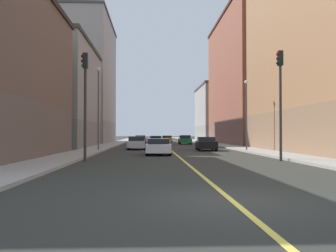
# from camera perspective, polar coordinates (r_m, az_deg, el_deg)

# --- Properties ---
(ground_plane) EXTENTS (400.00, 400.00, 0.00)m
(ground_plane) POSITION_cam_1_polar(r_m,az_deg,el_deg) (9.26, 9.95, -11.50)
(ground_plane) COLOR #2E302B
(ground_plane) RESTS_ON ground
(sidewalk_left) EXTENTS (2.71, 168.00, 0.15)m
(sidewalk_left) POSITION_cam_1_polar(r_m,az_deg,el_deg) (58.70, 6.60, -2.70)
(sidewalk_left) COLOR #9E9B93
(sidewalk_left) RESTS_ON ground
(sidewalk_right) EXTENTS (2.71, 168.00, 0.15)m
(sidewalk_right) POSITION_cam_1_polar(r_m,az_deg,el_deg) (58.17, -8.33, -2.71)
(sidewalk_right) COLOR #9E9B93
(sidewalk_right) RESTS_ON ground
(lane_center_stripe) EXTENTS (0.16, 154.00, 0.01)m
(lane_center_stripe) POSITION_cam_1_polar(r_m,az_deg,el_deg) (57.94, -0.83, -2.80)
(lane_center_stripe) COLOR #E5D14C
(lane_center_stripe) RESTS_ON ground
(building_left_mid) EXTENTS (10.41, 25.09, 19.92)m
(building_left_mid) POSITION_cam_1_polar(r_m,az_deg,el_deg) (57.48, 13.49, 7.18)
(building_left_mid) COLOR brown
(building_left_mid) RESTS_ON ground
(building_left_far) EXTENTS (10.41, 17.83, 12.19)m
(building_left_far) POSITION_cam_1_polar(r_m,az_deg,el_deg) (81.22, 8.56, 1.98)
(building_left_far) COLOR gray
(building_left_far) RESTS_ON ground
(building_right_midblock) EXTENTS (10.41, 16.35, 12.16)m
(building_right_midblock) POSITION_cam_1_polar(r_m,az_deg,el_deg) (44.49, -18.50, 4.61)
(building_right_midblock) COLOR slate
(building_right_midblock) RESTS_ON ground
(building_right_distant) EXTENTS (10.41, 19.73, 21.29)m
(building_right_distant) POSITION_cam_1_polar(r_m,az_deg,el_deg) (64.60, -13.58, 6.87)
(building_right_distant) COLOR gray
(building_right_distant) RESTS_ON ground
(traffic_light_left_near) EXTENTS (0.40, 0.32, 6.65)m
(traffic_light_left_near) POSITION_cam_1_polar(r_m,az_deg,el_deg) (22.80, 17.35, 5.41)
(traffic_light_left_near) COLOR #2D2D2D
(traffic_light_left_near) RESTS_ON ground
(traffic_light_right_near) EXTENTS (0.40, 0.32, 6.39)m
(traffic_light_right_near) POSITION_cam_1_polar(r_m,az_deg,el_deg) (21.74, -13.02, 5.32)
(traffic_light_right_near) COLOR #2D2D2D
(traffic_light_right_near) RESTS_ON ground
(street_lamp_left_near) EXTENTS (0.36, 0.36, 6.41)m
(street_lamp_left_near) POSITION_cam_1_polar(r_m,az_deg,el_deg) (33.90, 12.32, 2.96)
(street_lamp_left_near) COLOR #4C4C51
(street_lamp_left_near) RESTS_ON ground
(street_lamp_right_near) EXTENTS (0.36, 0.36, 7.65)m
(street_lamp_right_near) POSITION_cam_1_polar(r_m,az_deg,el_deg) (34.12, -10.95, 4.04)
(street_lamp_right_near) COLOR #4C4C51
(street_lamp_right_near) RESTS_ON ground
(car_yellow) EXTENTS (2.10, 4.23, 1.24)m
(car_yellow) POSITION_cam_1_polar(r_m,az_deg,el_deg) (67.27, -0.14, -2.05)
(car_yellow) COLOR gold
(car_yellow) RESTS_ON ground
(car_black) EXTENTS (1.99, 4.40, 1.31)m
(car_black) POSITION_cam_1_polar(r_m,az_deg,el_deg) (35.10, 6.05, -2.82)
(car_black) COLOR black
(car_black) RESTS_ON ground
(car_green) EXTENTS (1.83, 4.02, 1.38)m
(car_green) POSITION_cam_1_polar(r_m,az_deg,el_deg) (54.71, 2.69, -2.21)
(car_green) COLOR #1E6B38
(car_green) RESTS_ON ground
(car_silver) EXTENTS (1.88, 4.10, 1.35)m
(car_silver) POSITION_cam_1_polar(r_m,az_deg,el_deg) (37.20, -5.02, -2.69)
(car_silver) COLOR silver
(car_silver) RESTS_ON ground
(car_blue) EXTENTS (1.91, 4.12, 1.28)m
(car_blue) POSITION_cam_1_polar(r_m,az_deg,el_deg) (53.91, -1.98, -2.26)
(car_blue) COLOR #23389E
(car_blue) RESTS_ON ground
(car_red) EXTENTS (1.98, 4.29, 1.30)m
(car_red) POSITION_cam_1_polar(r_m,az_deg,el_deg) (62.38, -4.36, -2.09)
(car_red) COLOR red
(car_red) RESTS_ON ground
(car_white) EXTENTS (1.97, 4.05, 1.25)m
(car_white) POSITION_cam_1_polar(r_m,az_deg,el_deg) (27.77, -1.53, -3.30)
(car_white) COLOR white
(car_white) RESTS_ON ground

